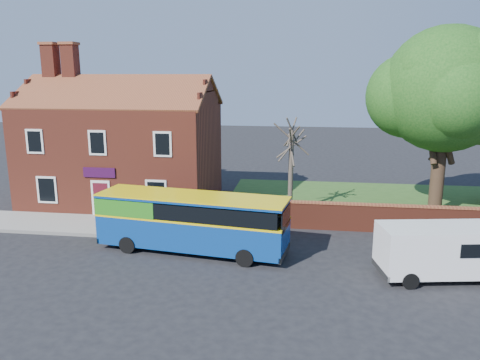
# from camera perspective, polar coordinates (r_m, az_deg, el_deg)

# --- Properties ---
(ground) EXTENTS (120.00, 120.00, 0.00)m
(ground) POSITION_cam_1_polar(r_m,az_deg,el_deg) (21.14, -7.17, -11.27)
(ground) COLOR black
(ground) RESTS_ON ground
(pavement) EXTENTS (18.00, 3.50, 0.12)m
(pavement) POSITION_cam_1_polar(r_m,az_deg,el_deg) (28.55, -17.85, -5.21)
(pavement) COLOR gray
(pavement) RESTS_ON ground
(kerb) EXTENTS (18.00, 0.15, 0.14)m
(kerb) POSITION_cam_1_polar(r_m,az_deg,el_deg) (27.07, -19.45, -6.30)
(kerb) COLOR slate
(kerb) RESTS_ON ground
(grass_strip) EXTENTS (26.00, 12.00, 0.04)m
(grass_strip) POSITION_cam_1_polar(r_m,az_deg,el_deg) (33.65, 21.11, -2.83)
(grass_strip) COLOR #426B28
(grass_strip) RESTS_ON ground
(shop_building) EXTENTS (12.30, 8.13, 10.50)m
(shop_building) POSITION_cam_1_polar(r_m,az_deg,el_deg) (32.90, -13.98, 3.38)
(shop_building) COLOR maroon
(shop_building) RESTS_ON ground
(boundary_wall) EXTENTS (22.00, 0.38, 1.60)m
(boundary_wall) POSITION_cam_1_polar(r_m,az_deg,el_deg) (27.86, 23.93, -4.54)
(boundary_wall) COLOR maroon
(boundary_wall) RESTS_ON ground
(bus) EXTENTS (9.60, 3.67, 2.86)m
(bus) POSITION_cam_1_polar(r_m,az_deg,el_deg) (23.16, -6.54, -4.78)
(bus) COLOR navy
(bus) RESTS_ON ground
(van_near) EXTENTS (5.56, 3.00, 2.32)m
(van_near) POSITION_cam_1_polar(r_m,az_deg,el_deg) (21.87, 23.44, -7.78)
(van_near) COLOR white
(van_near) RESTS_ON ground
(large_tree) EXTENTS (9.34, 7.39, 11.40)m
(large_tree) POSITION_cam_1_polar(r_m,az_deg,el_deg) (30.69, 23.82, 9.63)
(large_tree) COLOR black
(large_tree) RESTS_ON ground
(bare_tree) EXTENTS (2.14, 2.55, 5.71)m
(bare_tree) POSITION_cam_1_polar(r_m,az_deg,el_deg) (29.25, 6.22, 1.58)
(bare_tree) COLOR #4C4238
(bare_tree) RESTS_ON ground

